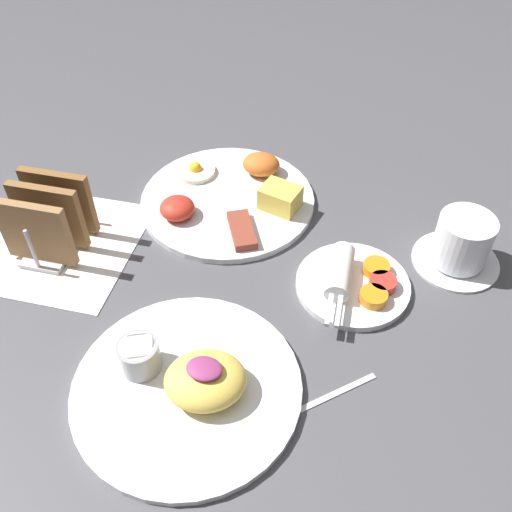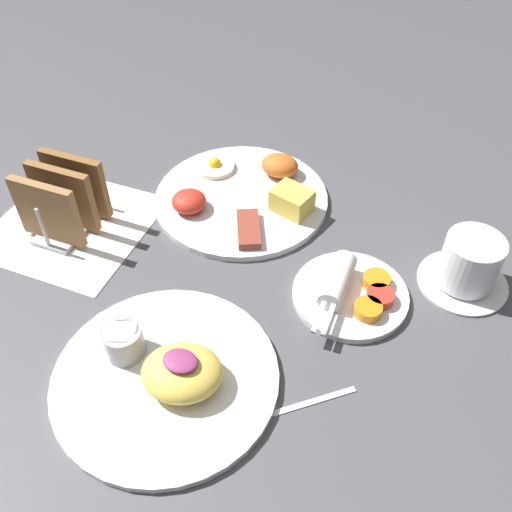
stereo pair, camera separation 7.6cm
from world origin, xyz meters
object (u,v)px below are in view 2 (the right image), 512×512
at_px(plate_breakfast, 245,195).
at_px(toast_rack, 64,199).
at_px(plate_condiments, 351,292).
at_px(coffee_cup, 469,265).
at_px(plate_foreground, 166,373).

bearing_deg(plate_breakfast, toast_rack, -145.47).
relative_size(plate_condiments, coffee_cup, 1.41).
relative_size(plate_breakfast, plate_foreground, 1.02).
height_order(plate_condiments, plate_foreground, plate_foreground).
relative_size(plate_breakfast, coffee_cup, 2.24).
bearing_deg(coffee_cup, plate_condiments, -148.86).
distance_m(plate_breakfast, plate_condiments, 0.25).
xyz_separation_m(plate_condiments, coffee_cup, (0.13, 0.08, 0.02)).
distance_m(plate_foreground, toast_rack, 0.32).
bearing_deg(toast_rack, plate_condiments, 2.11).
distance_m(toast_rack, coffee_cup, 0.57).
distance_m(plate_condiments, coffee_cup, 0.16).
xyz_separation_m(plate_breakfast, toast_rack, (-0.22, -0.15, 0.04)).
bearing_deg(toast_rack, plate_breakfast, 34.53).
xyz_separation_m(plate_foreground, toast_rack, (-0.26, 0.18, 0.04)).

